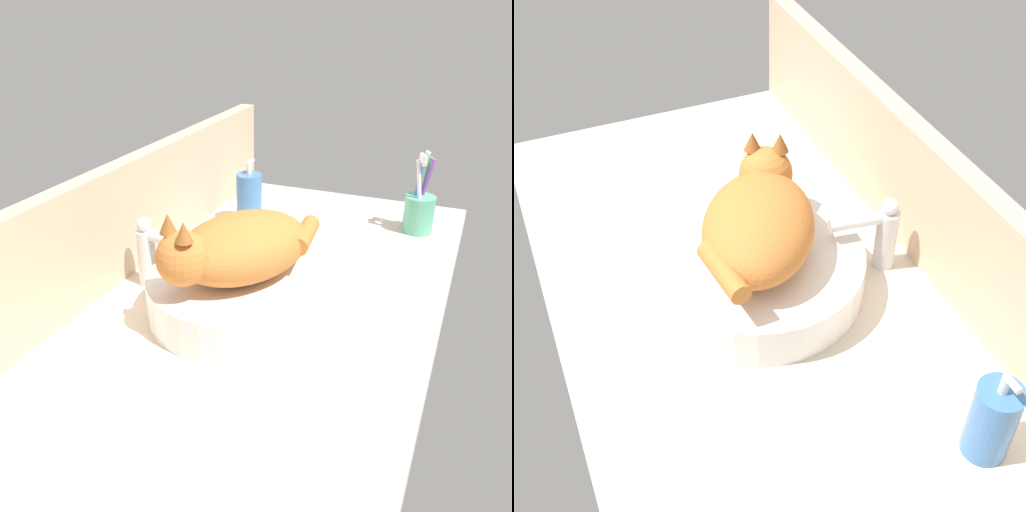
% 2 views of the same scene
% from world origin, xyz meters
% --- Properties ---
extents(ground_plane, '(1.26, 0.63, 0.04)m').
position_xyz_m(ground_plane, '(0.00, 0.00, -0.02)').
color(ground_plane, beige).
extents(backsplash_panel, '(1.26, 0.04, 0.22)m').
position_xyz_m(backsplash_panel, '(0.00, 0.30, 0.11)').
color(backsplash_panel, '#CCAD8C').
rests_on(backsplash_panel, ground_plane).
extents(sink_basin, '(0.34, 0.34, 0.07)m').
position_xyz_m(sink_basin, '(-0.05, 0.01, 0.04)').
color(sink_basin, white).
rests_on(sink_basin, ground_plane).
extents(cat, '(0.30, 0.27, 0.14)m').
position_xyz_m(cat, '(-0.06, 0.02, 0.13)').
color(cat, '#CC7533').
rests_on(cat, sink_basin).
extents(faucet, '(0.04, 0.12, 0.14)m').
position_xyz_m(faucet, '(-0.02, 0.22, 0.07)').
color(faucet, silver).
rests_on(faucet, ground_plane).
extents(soap_dispenser, '(0.06, 0.06, 0.15)m').
position_xyz_m(soap_dispenser, '(0.35, 0.17, 0.06)').
color(soap_dispenser, '#3F72B2').
rests_on(soap_dispenser, ground_plane).
extents(toothbrush_cup, '(0.07, 0.07, 0.19)m').
position_xyz_m(toothbrush_cup, '(0.44, -0.21, 0.05)').
color(toothbrush_cup, '#5BB28E').
rests_on(toothbrush_cup, ground_plane).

